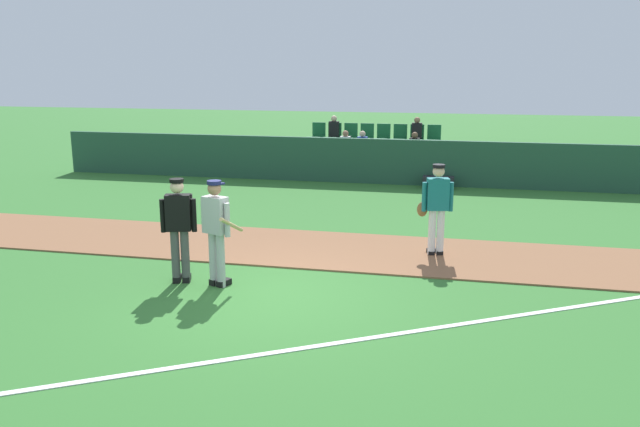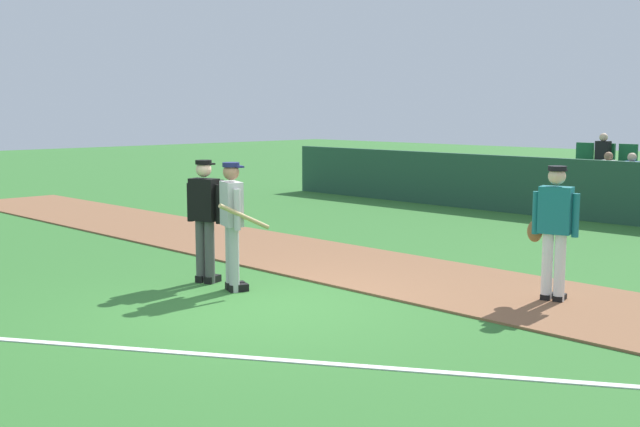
{
  "view_description": "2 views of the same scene",
  "coord_description": "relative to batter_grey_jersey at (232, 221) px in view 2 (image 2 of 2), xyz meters",
  "views": [
    {
      "loc": [
        2.9,
        -9.2,
        3.56
      ],
      "look_at": [
        0.55,
        1.29,
        1.07
      ],
      "focal_mm": 36.26,
      "sensor_mm": 36.0,
      "label": 1
    },
    {
      "loc": [
        7.4,
        -6.25,
        2.46
      ],
      "look_at": [
        -0.4,
        1.43,
        1.01
      ],
      "focal_mm": 44.12,
      "sensor_mm": 36.0,
      "label": 2
    }
  ],
  "objects": [
    {
      "name": "infield_dirt_path",
      "position": [
        0.94,
        2.43,
        -0.95
      ],
      "size": [
        28.0,
        2.61,
        0.03
      ],
      "primitive_type": "cube",
      "color": "brown",
      "rests_on": "ground"
    },
    {
      "name": "foul_line_chalk",
      "position": [
        3.94,
        -0.79,
        -0.96
      ],
      "size": [
        10.2,
        6.49,
        0.01
      ],
      "primitive_type": "cube",
      "rotation": [
        0.0,
        0.0,
        0.56
      ],
      "color": "white",
      "rests_on": "ground"
    },
    {
      "name": "batter_grey_jersey",
      "position": [
        0.0,
        0.0,
        0.0
      ],
      "size": [
        0.61,
        0.8,
        1.76
      ],
      "color": "#B2B2B2",
      "rests_on": "ground"
    },
    {
      "name": "runner_teal_jersey",
      "position": [
        3.39,
        2.51,
        -0.01
      ],
      "size": [
        0.67,
        0.37,
        1.76
      ],
      "color": "white",
      "rests_on": "ground"
    },
    {
      "name": "ground_plane",
      "position": [
        0.94,
        -0.29,
        -0.97
      ],
      "size": [
        80.0,
        80.0,
        0.0
      ],
      "primitive_type": "plane",
      "color": "#33702D"
    },
    {
      "name": "umpire_home_plate",
      "position": [
        -0.67,
        0.05,
        0.03
      ],
      "size": [
        0.57,
        0.39,
        1.76
      ],
      "color": "#4C4C4C",
      "rests_on": "ground"
    },
    {
      "name": "dugout_fence",
      "position": [
        0.94,
        9.89,
        -0.28
      ],
      "size": [
        20.0,
        0.16,
        1.37
      ],
      "primitive_type": "cube",
      "color": "#234C38",
      "rests_on": "ground"
    }
  ]
}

